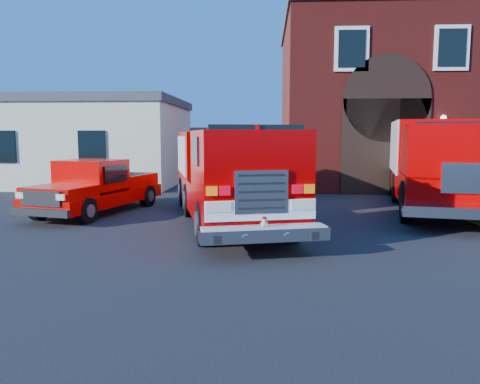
# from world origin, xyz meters

# --- Properties ---
(ground) EXTENTS (100.00, 100.00, 0.00)m
(ground) POSITION_xyz_m (0.00, 0.00, 0.00)
(ground) COLOR black
(ground) RESTS_ON ground
(parking_stripe_mid) EXTENTS (0.12, 3.00, 0.01)m
(parking_stripe_mid) POSITION_xyz_m (6.50, 4.00, 0.00)
(parking_stripe_mid) COLOR yellow
(parking_stripe_mid) RESTS_ON ground
(parking_stripe_far) EXTENTS (0.12, 3.00, 0.01)m
(parking_stripe_far) POSITION_xyz_m (6.50, 7.00, 0.00)
(parking_stripe_far) COLOR yellow
(parking_stripe_far) RESTS_ON ground
(fire_station) EXTENTS (15.20, 10.20, 8.45)m
(fire_station) POSITION_xyz_m (8.99, 13.98, 4.25)
(fire_station) COLOR maroon
(fire_station) RESTS_ON ground
(side_building) EXTENTS (10.20, 8.20, 4.35)m
(side_building) POSITION_xyz_m (-9.00, 13.00, 2.20)
(side_building) COLOR #E8E8C2
(side_building) RESTS_ON ground
(fire_engine) EXTENTS (4.56, 9.21, 2.73)m
(fire_engine) POSITION_xyz_m (-0.58, 2.52, 1.42)
(fire_engine) COLOR black
(fire_engine) RESTS_ON ground
(pickup_truck) EXTENTS (3.18, 5.57, 1.72)m
(pickup_truck) POSITION_xyz_m (-4.88, 3.69, 0.81)
(pickup_truck) COLOR black
(pickup_truck) RESTS_ON ground
(secondary_truck) EXTENTS (4.65, 9.64, 3.00)m
(secondary_truck) POSITION_xyz_m (6.39, 5.35, 1.64)
(secondary_truck) COLOR black
(secondary_truck) RESTS_ON ground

